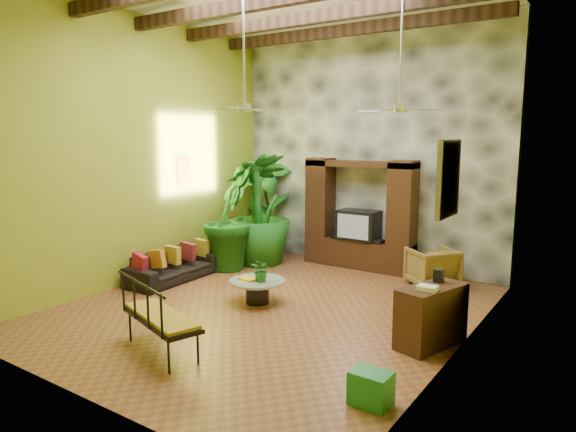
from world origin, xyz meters
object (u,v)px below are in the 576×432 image
Objects in this scene: ceiling_fan_front at (244,94)px; tall_plant_b at (229,216)px; iron_bench at (157,314)px; green_bin at (371,388)px; entertainment_center at (359,223)px; coffee_table at (257,288)px; tall_plant_a at (266,202)px; side_console at (431,316)px; ceiling_fan_back at (400,96)px; tall_plant_c at (259,209)px; sofa at (173,266)px; wicker_armchair at (432,267)px.

tall_plant_b is (-2.03, 1.95, -2.29)m from ceiling_fan_front.
iron_bench is 2.86m from green_bin.
entertainment_center is 2.58× the size of coffee_table.
tall_plant_a is at bearing 124.15° from coffee_table.
ceiling_fan_front is 1.82× the size of side_console.
tall_plant_b is at bearing -144.48° from entertainment_center.
ceiling_fan_back is 0.84× the size of tall_plant_b.
coffee_table is at bearing -55.85° from tall_plant_a.
tall_plant_c is (-3.55, 1.03, -2.19)m from ceiling_fan_back.
green_bin is at bearing -72.65° from side_console.
ceiling_fan_back is 0.96× the size of sofa.
wicker_armchair is 4.21m from tall_plant_b.
entertainment_center is at bearing 129.57° from ceiling_fan_back.
side_console is (4.60, -2.26, -0.80)m from tall_plant_c.
tall_plant_c is at bearing 129.75° from iron_bench.
tall_plant_a reaches higher than tall_plant_b.
tall_plant_c reaches higher than entertainment_center.
ceiling_fan_back is 0.77× the size of tall_plant_c.
sofa is 0.79× the size of tall_plant_a.
side_console is (5.09, -3.19, -0.82)m from tall_plant_a.
entertainment_center reaches higher than coffee_table.
wicker_armchair is 0.86× the size of coffee_table.
ceiling_fan_front reaches higher than sofa.
side_console is at bearing -26.20° from tall_plant_c.
tall_plant_a is 7.24m from green_bin.
iron_bench is at bearing -116.76° from ceiling_fan_back.
wicker_armchair is at bearing 125.62° from side_console.
ceiling_fan_back is (1.60, -1.94, 2.44)m from entertainment_center.
entertainment_center is 3.00× the size of wicker_armchair.
tall_plant_c is 6.26m from green_bin.
tall_plant_a is 1.61× the size of iron_bench.
entertainment_center is 5.74m from green_bin.
ceiling_fan_back reaches higher than coffee_table.
sofa is 0.80× the size of tall_plant_c.
ceiling_fan_front is at bearing 109.40° from iron_bench.
entertainment_center is at bearing -65.47° from wicker_armchair.
entertainment_center reaches higher than iron_bench.
ceiling_fan_back reaches higher than green_bin.
ceiling_fan_back is 4.84m from iron_bench.
tall_plant_a is at bearing 118.09° from tall_plant_c.
ceiling_fan_back is at bearing 147.69° from side_console.
sofa is 1.27× the size of iron_bench.
side_console is at bearing -32.05° from tall_plant_a.
ceiling_fan_front is 4.55m from green_bin.
wicker_armchair is 2.82m from side_console.
tall_plant_b is 0.74m from tall_plant_c.
iron_bench is at bearing -85.54° from coffee_table.
sofa is (-2.34, 0.63, -3.12)m from ceiling_fan_front.
sofa is 2.28m from tall_plant_c.
entertainment_center is 1.93m from wicker_armchair.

